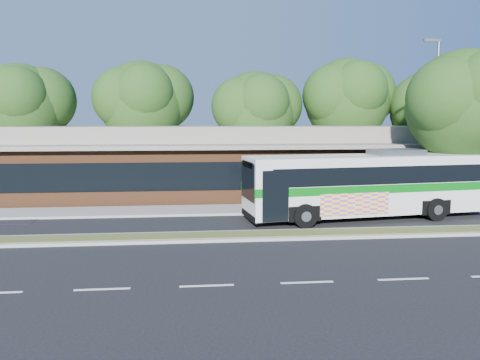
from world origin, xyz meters
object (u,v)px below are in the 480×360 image
at_px(lamp_post, 434,119).
at_px(sedan, 99,189).
at_px(transit_bus, 368,180).
at_px(sidewalk_tree, 469,103).

height_order(lamp_post, sedan, lamp_post).
bearing_deg(lamp_post, transit_bus, -153.46).
bearing_deg(sedan, lamp_post, -81.86).
bearing_deg(lamp_post, sidewalk_tree, -19.34).
height_order(sedan, sidewalk_tree, sidewalk_tree).
relative_size(transit_bus, sidewalk_tree, 1.45).
relative_size(lamp_post, sidewalk_tree, 1.07).
xyz_separation_m(transit_bus, sidewalk_tree, (5.99, 1.63, 3.84)).
bearing_deg(transit_bus, lamp_post, 18.69).
distance_m(lamp_post, transit_bus, 5.76).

